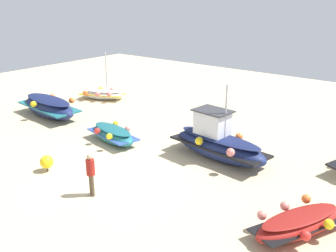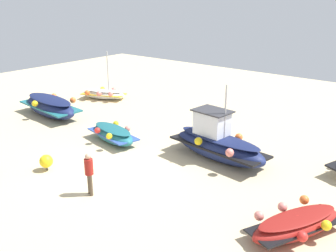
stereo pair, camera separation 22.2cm
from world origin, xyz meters
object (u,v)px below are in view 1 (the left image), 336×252
fishing_boat_0 (218,143)px  fishing_boat_5 (299,223)px  fishing_boat_4 (113,134)px  fishing_boat_1 (102,94)px  fishing_boat_3 (49,106)px  person_walking (91,172)px  mooring_buoy_1 (47,162)px

fishing_boat_0 → fishing_boat_5: size_ratio=1.39×
fishing_boat_0 → fishing_boat_5: fishing_boat_0 is taller
fishing_boat_0 → fishing_boat_4: bearing=23.0°
fishing_boat_1 → fishing_boat_3: bearing=72.9°
fishing_boat_4 → fishing_boat_5: (-10.09, 1.71, -0.05)m
fishing_boat_3 → fishing_boat_4: bearing=0.1°
fishing_boat_5 → fishing_boat_1: bearing=91.8°
fishing_boat_1 → person_walking: (-9.81, 9.35, 0.58)m
fishing_boat_0 → fishing_boat_4: size_ratio=1.51×
fishing_boat_0 → fishing_boat_3: 11.34m
fishing_boat_5 → person_walking: 7.30m
fishing_boat_0 → fishing_boat_4: (5.16, 1.60, -0.33)m
fishing_boat_5 → mooring_buoy_1: bearing=127.3°
fishing_boat_0 → fishing_boat_3: (11.28, 1.09, -0.13)m
person_walking → mooring_buoy_1: (3.03, -0.14, -0.54)m
fishing_boat_3 → person_walking: bearing=-21.6°
fishing_boat_5 → person_walking: person_walking is taller
fishing_boat_3 → fishing_boat_1: bearing=100.5°
person_walking → fishing_boat_0: bearing=3.3°
fishing_boat_1 → mooring_buoy_1: fishing_boat_1 is taller
fishing_boat_0 → fishing_boat_3: fishing_boat_0 is taller
fishing_boat_0 → fishing_boat_1: (11.75, -3.62, -0.38)m
fishing_boat_4 → person_walking: 5.26m
fishing_boat_1 → person_walking: fishing_boat_1 is taller
fishing_boat_3 → person_walking: 10.44m
fishing_boat_1 → fishing_boat_5: size_ratio=0.98×
mooring_buoy_1 → fishing_boat_4: bearing=-87.2°
fishing_boat_4 → mooring_buoy_1: fishing_boat_4 is taller
fishing_boat_1 → fishing_boat_4: fishing_boat_1 is taller
fishing_boat_3 → fishing_boat_5: size_ratio=1.41×
fishing_boat_1 → mooring_buoy_1: bearing=103.6°
fishing_boat_0 → fishing_boat_5: (-4.93, 3.32, -0.38)m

